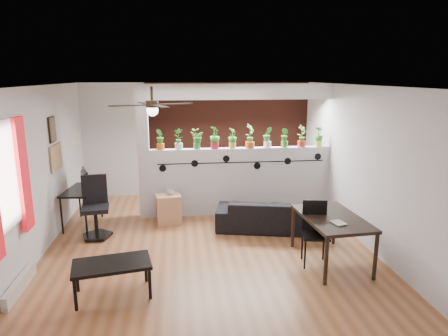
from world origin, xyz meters
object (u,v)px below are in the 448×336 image
potted_plant_0 (160,139)px  potted_plant_2 (197,139)px  potted_plant_5 (250,135)px  folding_chair (315,227)px  cup (171,192)px  office_chair (96,211)px  coffee_table (112,266)px  potted_plant_3 (215,137)px  sofa (270,215)px  cube_shelf (169,209)px  potted_plant_1 (179,138)px  dining_table (332,221)px  potted_plant_9 (319,136)px  potted_plant_7 (285,137)px  ceiling_fan (152,106)px  potted_plant_4 (232,138)px  computer_desk (81,193)px  potted_plant_6 (268,136)px  potted_plant_8 (302,135)px

potted_plant_0 → potted_plant_2: bearing=0.0°
potted_plant_5 → folding_chair: potted_plant_5 is taller
cup → office_chair: 1.40m
office_chair → coffee_table: (0.58, -2.00, -0.07)m
potted_plant_3 → sofa: potted_plant_3 is taller
cube_shelf → coffee_table: (-0.66, -2.54, 0.12)m
folding_chair → cup: bearing=138.2°
potted_plant_0 → cube_shelf: bearing=-72.1°
potted_plant_1 → dining_table: (2.22, -2.35, -0.93)m
potted_plant_1 → office_chair: size_ratio=0.40×
potted_plant_9 → cube_shelf: size_ratio=0.73×
potted_plant_7 → office_chair: 3.85m
cube_shelf → dining_table: bearing=-45.6°
ceiling_fan → potted_plant_4: size_ratio=3.00×
cube_shelf → potted_plant_3: bearing=16.0°
cup → office_chair: office_chair is taller
potted_plant_2 → potted_plant_1: bearing=180.0°
dining_table → folding_chair: 0.26m
computer_desk → potted_plant_6: bearing=5.4°
cup → cube_shelf: bearing=180.0°
potted_plant_6 → folding_chair: 2.53m
ceiling_fan → potted_plant_1: ceiling_fan is taller
potted_plant_5 → office_chair: bearing=-161.9°
sofa → coffee_table: bearing=51.0°
potted_plant_7 → sofa: potted_plant_7 is taller
potted_plant_1 → cube_shelf: potted_plant_1 is taller
potted_plant_5 → potted_plant_0: bearing=-180.0°
potted_plant_5 → cube_shelf: 2.14m
sofa → cup: size_ratio=14.54×
ceiling_fan → computer_desk: 2.66m
potted_plant_4 → cup: size_ratio=3.12×
ceiling_fan → potted_plant_6: bearing=40.2°
potted_plant_0 → potted_plant_4: (1.40, 0.00, -0.01)m
cube_shelf → potted_plant_6: bearing=4.3°
potted_plant_3 → cup: potted_plant_3 is taller
ceiling_fan → potted_plant_6: size_ratio=2.85×
ceiling_fan → potted_plant_9: 3.73m
potted_plant_3 → potted_plant_9: size_ratio=1.09×
potted_plant_3 → potted_plant_6: 1.05m
ceiling_fan → potted_plant_8: bearing=32.5°
potted_plant_6 → potted_plant_7: 0.35m
potted_plant_3 → folding_chair: potted_plant_3 is taller
ceiling_fan → folding_chair: (2.35, -0.51, -1.76)m
potted_plant_7 → potted_plant_8: 0.35m
potted_plant_0 → potted_plant_3: 1.05m
dining_table → coffee_table: dining_table is taller
folding_chair → dining_table: bearing=-9.6°
sofa → folding_chair: folding_chair is taller
potted_plant_3 → computer_desk: 2.72m
potted_plant_0 → office_chair: bearing=-139.9°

